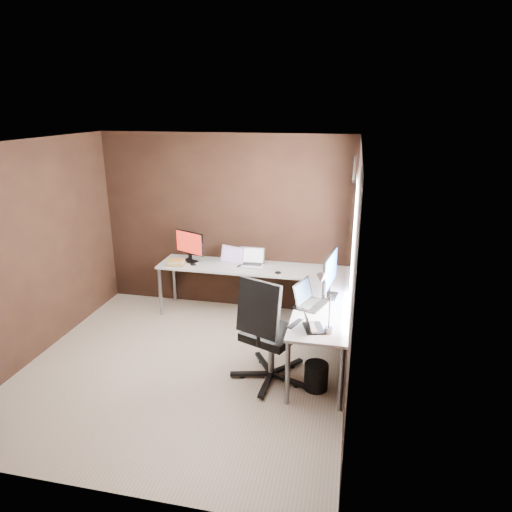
{
  "coord_description": "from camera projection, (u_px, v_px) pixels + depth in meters",
  "views": [
    {
      "loc": [
        1.75,
        -4.27,
        2.86
      ],
      "look_at": [
        0.63,
        0.95,
        1.08
      ],
      "focal_mm": 32.0,
      "sensor_mm": 36.0,
      "label": 1
    }
  ],
  "objects": [
    {
      "name": "laptop_black_small",
      "position": [
        311.0,
        325.0,
        4.53
      ],
      "size": [
        0.26,
        0.31,
        0.18
      ],
      "rotation": [
        0.0,
        0.0,
        1.87
      ],
      "color": "black",
      "rests_on": "desk"
    },
    {
      "name": "room",
      "position": [
        212.0,
        262.0,
        4.8
      ],
      "size": [
        3.6,
        3.6,
        2.5
      ],
      "color": "#C5B399",
      "rests_on": "ground"
    },
    {
      "name": "laptop_white",
      "position": [
        230.0,
        261.0,
        6.36
      ],
      "size": [
        0.42,
        0.35,
        0.24
      ],
      "rotation": [
        0.0,
        0.0,
        -0.3
      ],
      "color": "white",
      "rests_on": "desk"
    },
    {
      "name": "drawer_pedestal",
      "position": [
        319.0,
        312.0,
        5.9
      ],
      "size": [
        0.42,
        0.5,
        0.6
      ],
      "primitive_type": "cube",
      "color": "white",
      "rests_on": "ground"
    },
    {
      "name": "desk",
      "position": [
        274.0,
        285.0,
        5.8
      ],
      "size": [
        2.65,
        2.25,
        0.73
      ],
      "color": "white",
      "rests_on": "ground"
    },
    {
      "name": "wastebasket",
      "position": [
        316.0,
        376.0,
        4.79
      ],
      "size": [
        0.33,
        0.33,
        0.29
      ],
      "primitive_type": "cylinder",
      "rotation": [
        0.0,
        0.0,
        -0.41
      ],
      "color": "black",
      "rests_on": "ground"
    },
    {
      "name": "book_stack",
      "position": [
        176.0,
        263.0,
        6.33
      ],
      "size": [
        0.26,
        0.22,
        0.08
      ],
      "rotation": [
        0.0,
        0.0,
        0.15
      ],
      "color": "#90794D",
      "rests_on": "desk"
    },
    {
      "name": "mouse_left",
      "position": [
        193.0,
        265.0,
        6.32
      ],
      "size": [
        0.09,
        0.06,
        0.03
      ],
      "primitive_type": "ellipsoid",
      "rotation": [
        0.0,
        0.0,
        0.07
      ],
      "color": "black",
      "rests_on": "desk"
    },
    {
      "name": "office_chair",
      "position": [
        269.0,
        350.0,
        4.88
      ],
      "size": [
        0.68,
        0.72,
        1.21
      ],
      "rotation": [
        0.0,
        0.0,
        -0.39
      ],
      "color": "black",
      "rests_on": "ground"
    },
    {
      "name": "monitor_left",
      "position": [
        190.0,
        245.0,
        6.42
      ],
      "size": [
        0.47,
        0.24,
        0.44
      ],
      "rotation": [
        0.0,
        0.0,
        -0.43
      ],
      "color": "black",
      "rests_on": "desk"
    },
    {
      "name": "mouse_corner",
      "position": [
        278.0,
        273.0,
        6.01
      ],
      "size": [
        0.1,
        0.08,
        0.04
      ],
      "primitive_type": "ellipsoid",
      "rotation": [
        0.0,
        0.0,
        -0.25
      ],
      "color": "black",
      "rests_on": "desk"
    },
    {
      "name": "laptop_black_big",
      "position": [
        308.0,
        300.0,
        5.08
      ],
      "size": [
        0.4,
        0.47,
        0.27
      ],
      "rotation": [
        0.0,
        0.0,
        1.23
      ],
      "color": "black",
      "rests_on": "desk"
    },
    {
      "name": "laptop_silver",
      "position": [
        251.0,
        262.0,
        6.33
      ],
      "size": [
        0.36,
        0.26,
        0.24
      ],
      "rotation": [
        0.0,
        0.0,
        0.03
      ],
      "color": "silver",
      "rests_on": "desk"
    },
    {
      "name": "desk_lamp",
      "position": [
        324.0,
        295.0,
        4.42
      ],
      "size": [
        0.19,
        0.22,
        0.59
      ],
      "rotation": [
        0.0,
        0.0,
        0.12
      ],
      "color": "slate",
      "rests_on": "desk"
    },
    {
      "name": "monitor_right",
      "position": [
        330.0,
        272.0,
        5.23
      ],
      "size": [
        0.19,
        0.63,
        0.52
      ],
      "rotation": [
        0.0,
        0.0,
        1.42
      ],
      "color": "black",
      "rests_on": "desk"
    }
  ]
}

